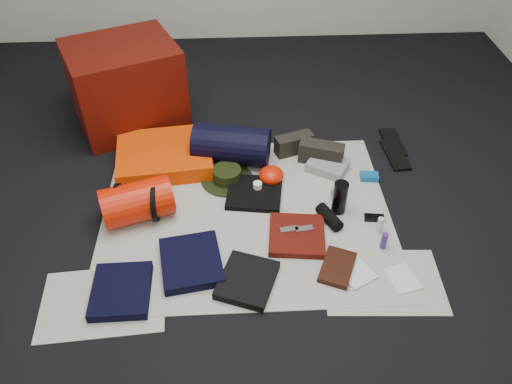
{
  "coord_description": "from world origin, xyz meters",
  "views": [
    {
      "loc": [
        -0.05,
        -1.98,
        1.97
      ],
      "look_at": [
        0.06,
        0.07,
        0.1
      ],
      "focal_mm": 35.0,
      "sensor_mm": 36.0,
      "label": 1
    }
  ],
  "objects_px": {
    "compact_camera": "(338,196)",
    "stuff_sack": "(137,202)",
    "water_bottle": "(340,198)",
    "red_cabinet": "(126,85)",
    "sleeping_pad": "(164,155)",
    "paperback_book": "(337,267)",
    "navy_duffel": "(231,145)"
  },
  "relations": [
    {
      "from": "compact_camera",
      "to": "stuff_sack",
      "type": "bearing_deg",
      "value": -158.7
    },
    {
      "from": "red_cabinet",
      "to": "compact_camera",
      "type": "bearing_deg",
      "value": -57.22
    },
    {
      "from": "paperback_book",
      "to": "compact_camera",
      "type": "bearing_deg",
      "value": 103.39
    },
    {
      "from": "red_cabinet",
      "to": "sleeping_pad",
      "type": "bearing_deg",
      "value": -84.47
    },
    {
      "from": "compact_camera",
      "to": "navy_duffel",
      "type": "bearing_deg",
      "value": 164.59
    },
    {
      "from": "red_cabinet",
      "to": "paperback_book",
      "type": "relative_size",
      "value": 2.93
    },
    {
      "from": "red_cabinet",
      "to": "water_bottle",
      "type": "xyz_separation_m",
      "value": [
        1.27,
        -0.97,
        -0.17
      ]
    },
    {
      "from": "red_cabinet",
      "to": "sleeping_pad",
      "type": "distance_m",
      "value": 0.59
    },
    {
      "from": "water_bottle",
      "to": "compact_camera",
      "type": "distance_m",
      "value": 0.14
    },
    {
      "from": "compact_camera",
      "to": "water_bottle",
      "type": "bearing_deg",
      "value": -82.46
    },
    {
      "from": "water_bottle",
      "to": "paperback_book",
      "type": "height_order",
      "value": "water_bottle"
    },
    {
      "from": "red_cabinet",
      "to": "stuff_sack",
      "type": "bearing_deg",
      "value": -103.62
    },
    {
      "from": "navy_duffel",
      "to": "paperback_book",
      "type": "relative_size",
      "value": 2.02
    },
    {
      "from": "navy_duffel",
      "to": "sleeping_pad",
      "type": "bearing_deg",
      "value": -169.4
    },
    {
      "from": "stuff_sack",
      "to": "compact_camera",
      "type": "bearing_deg",
      "value": 4.82
    },
    {
      "from": "compact_camera",
      "to": "paperback_book",
      "type": "distance_m",
      "value": 0.53
    },
    {
      "from": "compact_camera",
      "to": "paperback_book",
      "type": "relative_size",
      "value": 0.37
    },
    {
      "from": "navy_duffel",
      "to": "water_bottle",
      "type": "xyz_separation_m",
      "value": [
        0.59,
        -0.48,
        -0.02
      ]
    },
    {
      "from": "navy_duffel",
      "to": "compact_camera",
      "type": "relative_size",
      "value": 5.42
    },
    {
      "from": "navy_duffel",
      "to": "paperback_book",
      "type": "bearing_deg",
      "value": -48.81
    },
    {
      "from": "navy_duffel",
      "to": "red_cabinet",
      "type": "bearing_deg",
      "value": 156.03
    },
    {
      "from": "navy_duffel",
      "to": "compact_camera",
      "type": "bearing_deg",
      "value": -20.42
    },
    {
      "from": "stuff_sack",
      "to": "compact_camera",
      "type": "distance_m",
      "value": 1.13
    },
    {
      "from": "water_bottle",
      "to": "compact_camera",
      "type": "height_order",
      "value": "water_bottle"
    },
    {
      "from": "red_cabinet",
      "to": "stuff_sack",
      "type": "relative_size",
      "value": 1.79
    },
    {
      "from": "water_bottle",
      "to": "stuff_sack",
      "type": "bearing_deg",
      "value": 179.43
    },
    {
      "from": "compact_camera",
      "to": "paperback_book",
      "type": "bearing_deg",
      "value": -83.58
    },
    {
      "from": "red_cabinet",
      "to": "compact_camera",
      "type": "xyz_separation_m",
      "value": [
        1.29,
        -0.86,
        -0.26
      ]
    },
    {
      "from": "stuff_sack",
      "to": "water_bottle",
      "type": "bearing_deg",
      "value": -0.57
    },
    {
      "from": "stuff_sack",
      "to": "navy_duffel",
      "type": "relative_size",
      "value": 0.81
    },
    {
      "from": "sleeping_pad",
      "to": "compact_camera",
      "type": "height_order",
      "value": "sleeping_pad"
    },
    {
      "from": "sleeping_pad",
      "to": "red_cabinet",
      "type": "bearing_deg",
      "value": 118.94
    }
  ]
}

